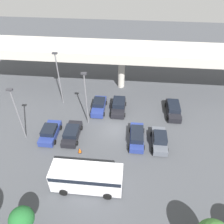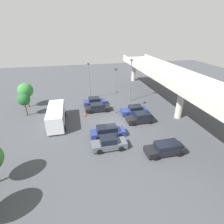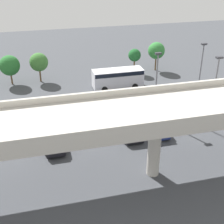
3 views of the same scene
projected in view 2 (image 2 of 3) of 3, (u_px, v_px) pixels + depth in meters
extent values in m
plane|color=#424449|center=(114.00, 125.00, 27.73)|extent=(99.76, 99.76, 0.00)
cube|color=#BCB7AD|center=(184.00, 82.00, 27.21)|extent=(46.55, 6.38, 0.90)
cube|color=#BCB7AD|center=(167.00, 79.00, 26.29)|extent=(46.55, 0.30, 0.55)
cube|color=#BCB7AD|center=(202.00, 77.00, 27.49)|extent=(46.55, 0.30, 0.55)
cylinder|color=#BCB7AD|center=(134.00, 71.00, 49.05)|extent=(1.11, 1.11, 5.75)
cylinder|color=#BCB7AD|center=(180.00, 102.00, 28.68)|extent=(1.11, 1.11, 5.75)
cube|color=navy|center=(95.00, 102.00, 34.52)|extent=(1.89, 4.34, 0.73)
cube|color=black|center=(94.00, 99.00, 34.21)|extent=(1.74, 2.06, 0.61)
cylinder|color=black|center=(101.00, 101.00, 35.73)|extent=(0.22, 0.66, 0.66)
cylinder|color=black|center=(102.00, 105.00, 34.04)|extent=(0.22, 0.66, 0.66)
cylinder|color=black|center=(87.00, 102.00, 35.20)|extent=(0.22, 0.66, 0.66)
cylinder|color=black|center=(88.00, 106.00, 33.51)|extent=(0.22, 0.66, 0.66)
cube|color=black|center=(98.00, 108.00, 32.06)|extent=(1.84, 4.53, 0.66)
cube|color=black|center=(97.00, 105.00, 31.76)|extent=(1.70, 2.30, 0.57)
cylinder|color=black|center=(104.00, 106.00, 33.25)|extent=(0.22, 0.64, 0.64)
cylinder|color=black|center=(106.00, 111.00, 31.60)|extent=(0.22, 0.64, 0.64)
cylinder|color=black|center=(90.00, 108.00, 32.70)|extent=(0.22, 0.64, 0.64)
cylinder|color=black|center=(91.00, 112.00, 31.04)|extent=(0.22, 0.64, 0.64)
cube|color=navy|center=(134.00, 111.00, 30.88)|extent=(1.80, 4.58, 0.79)
cube|color=black|center=(135.00, 107.00, 30.62)|extent=(1.66, 2.12, 0.59)
cylinder|color=black|center=(128.00, 116.00, 29.91)|extent=(0.22, 0.62, 0.62)
cylinder|color=black|center=(125.00, 111.00, 31.52)|extent=(0.22, 0.62, 0.62)
cylinder|color=black|center=(143.00, 114.00, 30.47)|extent=(0.22, 0.62, 0.62)
cylinder|color=black|center=(139.00, 109.00, 32.08)|extent=(0.22, 0.62, 0.62)
cube|color=black|center=(140.00, 119.00, 28.29)|extent=(1.91, 4.38, 0.76)
cube|color=black|center=(143.00, 115.00, 28.04)|extent=(1.76, 2.41, 0.70)
cylinder|color=black|center=(134.00, 124.00, 27.27)|extent=(0.22, 0.62, 0.62)
cylinder|color=black|center=(130.00, 118.00, 28.98)|extent=(0.22, 0.62, 0.62)
cylinder|color=black|center=(150.00, 122.00, 27.80)|extent=(0.22, 0.62, 0.62)
cylinder|color=black|center=(145.00, 117.00, 29.52)|extent=(0.22, 0.62, 0.62)
cube|color=navy|center=(108.00, 133.00, 24.71)|extent=(1.72, 4.89, 0.69)
cube|color=black|center=(107.00, 129.00, 24.38)|extent=(1.58, 2.83, 0.69)
cylinder|color=black|center=(117.00, 129.00, 25.87)|extent=(0.22, 0.65, 0.65)
cylinder|color=black|center=(120.00, 136.00, 24.32)|extent=(0.22, 0.65, 0.65)
cylinder|color=black|center=(96.00, 132.00, 25.27)|extent=(0.22, 0.65, 0.65)
cylinder|color=black|center=(98.00, 139.00, 23.72)|extent=(0.22, 0.65, 0.65)
cube|color=#515660|center=(109.00, 145.00, 22.12)|extent=(1.72, 4.42, 0.78)
cube|color=black|center=(108.00, 140.00, 21.75)|extent=(1.58, 1.99, 0.76)
cylinder|color=black|center=(118.00, 141.00, 23.27)|extent=(0.22, 0.69, 0.69)
cylinder|color=black|center=(121.00, 149.00, 21.72)|extent=(0.22, 0.69, 0.69)
cylinder|color=black|center=(97.00, 143.00, 22.73)|extent=(0.22, 0.69, 0.69)
cylinder|color=black|center=(100.00, 152.00, 21.18)|extent=(0.22, 0.69, 0.69)
cube|color=black|center=(165.00, 150.00, 21.23)|extent=(1.79, 4.89, 0.74)
cube|color=black|center=(167.00, 145.00, 20.98)|extent=(1.65, 2.87, 0.59)
cylinder|color=black|center=(156.00, 158.00, 20.21)|extent=(0.22, 0.71, 0.71)
cylinder|color=black|center=(150.00, 148.00, 21.82)|extent=(0.22, 0.71, 0.71)
cylinder|color=black|center=(180.00, 154.00, 20.81)|extent=(0.22, 0.71, 0.71)
cylinder|color=black|center=(172.00, 145.00, 22.42)|extent=(0.22, 0.71, 0.71)
cube|color=silver|center=(56.00, 116.00, 27.30)|extent=(7.26, 2.38, 2.51)
cube|color=black|center=(55.00, 110.00, 26.91)|extent=(7.12, 2.42, 0.55)
cylinder|color=black|center=(65.00, 128.00, 26.04)|extent=(0.86, 0.29, 0.86)
cylinder|color=black|center=(48.00, 130.00, 25.56)|extent=(0.86, 0.29, 0.86)
cylinder|color=black|center=(65.00, 115.00, 29.98)|extent=(0.86, 0.29, 0.86)
cylinder|color=black|center=(50.00, 116.00, 29.50)|extent=(0.86, 0.29, 0.86)
cylinder|color=slate|center=(89.00, 82.00, 35.83)|extent=(0.16, 0.16, 7.37)
cube|color=#333338|center=(88.00, 64.00, 34.16)|extent=(0.70, 0.35, 0.20)
cylinder|color=slate|center=(130.00, 82.00, 34.71)|extent=(0.16, 0.16, 8.25)
cube|color=#333338|center=(132.00, 60.00, 32.85)|extent=(0.70, 0.35, 0.20)
cylinder|color=slate|center=(115.00, 93.00, 29.77)|extent=(0.16, 0.16, 7.78)
cube|color=#333338|center=(116.00, 69.00, 28.01)|extent=(0.70, 0.35, 0.20)
cylinder|color=brown|center=(28.00, 102.00, 33.45)|extent=(0.24, 0.24, 2.18)
sphere|color=#337F38|center=(25.00, 90.00, 32.45)|extent=(2.75, 2.75, 2.75)
cylinder|color=brown|center=(26.00, 110.00, 30.13)|extent=(0.24, 0.24, 2.15)
sphere|color=#1E5B28|center=(24.00, 100.00, 29.28)|extent=(2.02, 2.02, 2.02)
cube|color=black|center=(85.00, 116.00, 30.43)|extent=(0.44, 0.44, 0.04)
cone|color=#EA590F|center=(85.00, 114.00, 30.28)|extent=(0.40, 0.40, 0.70)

